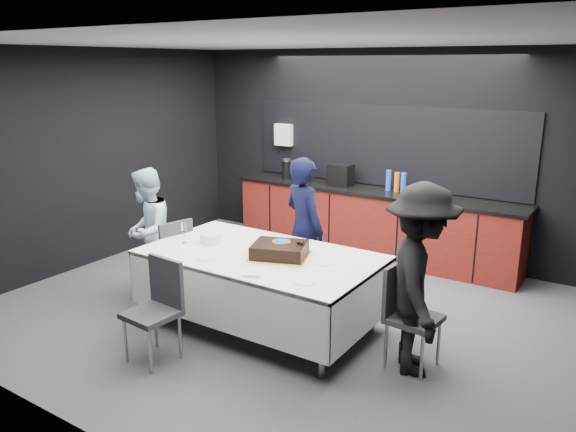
{
  "coord_description": "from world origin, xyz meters",
  "views": [
    {
      "loc": [
        3.11,
        -4.65,
        2.61
      ],
      "look_at": [
        0.0,
        0.1,
        1.05
      ],
      "focal_mm": 35.0,
      "sensor_mm": 36.0,
      "label": 1
    }
  ],
  "objects_px": {
    "party_table": "(261,267)",
    "chair_right": "(406,308)",
    "chair_left": "(172,253)",
    "cake_assembly": "(280,250)",
    "person_center": "(304,228)",
    "person_left": "(147,231)",
    "champagne_flute": "(184,228)",
    "person_right": "(420,280)",
    "plate_stack": "(211,238)",
    "chair_near": "(158,302)"
  },
  "relations": [
    {
      "from": "party_table",
      "to": "person_right",
      "type": "relative_size",
      "value": 1.39
    },
    {
      "from": "person_left",
      "to": "chair_near",
      "type": "bearing_deg",
      "value": 21.72
    },
    {
      "from": "champagne_flute",
      "to": "person_left",
      "type": "height_order",
      "value": "person_left"
    },
    {
      "from": "champagne_flute",
      "to": "chair_right",
      "type": "height_order",
      "value": "champagne_flute"
    },
    {
      "from": "chair_near",
      "to": "person_center",
      "type": "distance_m",
      "value": 1.96
    },
    {
      "from": "party_table",
      "to": "plate_stack",
      "type": "height_order",
      "value": "plate_stack"
    },
    {
      "from": "cake_assembly",
      "to": "person_right",
      "type": "distance_m",
      "value": 1.41
    },
    {
      "from": "champagne_flute",
      "to": "chair_right",
      "type": "bearing_deg",
      "value": 6.35
    },
    {
      "from": "cake_assembly",
      "to": "champagne_flute",
      "type": "bearing_deg",
      "value": -170.22
    },
    {
      "from": "champagne_flute",
      "to": "party_table",
      "type": "bearing_deg",
      "value": 10.56
    },
    {
      "from": "plate_stack",
      "to": "chair_near",
      "type": "xyz_separation_m",
      "value": [
        0.24,
        -1.01,
        -0.3
      ]
    },
    {
      "from": "cake_assembly",
      "to": "person_left",
      "type": "relative_size",
      "value": 0.46
    },
    {
      "from": "cake_assembly",
      "to": "person_center",
      "type": "bearing_deg",
      "value": 106.47
    },
    {
      "from": "cake_assembly",
      "to": "person_left",
      "type": "xyz_separation_m",
      "value": [
        -1.85,
        0.01,
        -0.12
      ]
    },
    {
      "from": "party_table",
      "to": "person_center",
      "type": "bearing_deg",
      "value": 92.66
    },
    {
      "from": "plate_stack",
      "to": "person_left",
      "type": "relative_size",
      "value": 0.15
    },
    {
      "from": "party_table",
      "to": "chair_near",
      "type": "bearing_deg",
      "value": -111.72
    },
    {
      "from": "person_left",
      "to": "champagne_flute",
      "type": "bearing_deg",
      "value": 47.58
    },
    {
      "from": "chair_right",
      "to": "person_left",
      "type": "distance_m",
      "value": 3.14
    },
    {
      "from": "person_left",
      "to": "chair_right",
      "type": "bearing_deg",
      "value": 63.29
    },
    {
      "from": "cake_assembly",
      "to": "person_right",
      "type": "bearing_deg",
      "value": 1.18
    },
    {
      "from": "chair_near",
      "to": "person_left",
      "type": "relative_size",
      "value": 0.63
    },
    {
      "from": "person_right",
      "to": "champagne_flute",
      "type": "bearing_deg",
      "value": 68.45
    },
    {
      "from": "cake_assembly",
      "to": "chair_right",
      "type": "relative_size",
      "value": 0.72
    },
    {
      "from": "plate_stack",
      "to": "champagne_flute",
      "type": "height_order",
      "value": "champagne_flute"
    },
    {
      "from": "party_table",
      "to": "champagne_flute",
      "type": "relative_size",
      "value": 10.36
    },
    {
      "from": "person_center",
      "to": "person_left",
      "type": "height_order",
      "value": "person_center"
    },
    {
      "from": "cake_assembly",
      "to": "person_center",
      "type": "xyz_separation_m",
      "value": [
        -0.26,
        0.87,
        -0.04
      ]
    },
    {
      "from": "cake_assembly",
      "to": "person_right",
      "type": "xyz_separation_m",
      "value": [
        1.41,
        0.03,
        -0.01
      ]
    },
    {
      "from": "party_table",
      "to": "cake_assembly",
      "type": "distance_m",
      "value": 0.3
    },
    {
      "from": "cake_assembly",
      "to": "chair_left",
      "type": "relative_size",
      "value": 0.72
    },
    {
      "from": "chair_left",
      "to": "plate_stack",
      "type": "bearing_deg",
      "value": -2.78
    },
    {
      "from": "party_table",
      "to": "plate_stack",
      "type": "xyz_separation_m",
      "value": [
        -0.64,
        -0.0,
        0.19
      ]
    },
    {
      "from": "chair_left",
      "to": "chair_right",
      "type": "height_order",
      "value": "same"
    },
    {
      "from": "party_table",
      "to": "chair_left",
      "type": "relative_size",
      "value": 2.51
    },
    {
      "from": "champagne_flute",
      "to": "chair_left",
      "type": "xyz_separation_m",
      "value": [
        -0.39,
        0.19,
        -0.4
      ]
    },
    {
      "from": "chair_left",
      "to": "cake_assembly",
      "type": "bearing_deg",
      "value": -0.08
    },
    {
      "from": "party_table",
      "to": "person_left",
      "type": "height_order",
      "value": "person_left"
    },
    {
      "from": "plate_stack",
      "to": "chair_right",
      "type": "xyz_separation_m",
      "value": [
        2.14,
        0.1,
        -0.3
      ]
    },
    {
      "from": "chair_right",
      "to": "person_right",
      "type": "relative_size",
      "value": 0.55
    },
    {
      "from": "chair_right",
      "to": "plate_stack",
      "type": "bearing_deg",
      "value": -177.2
    },
    {
      "from": "party_table",
      "to": "chair_right",
      "type": "height_order",
      "value": "chair_right"
    },
    {
      "from": "cake_assembly",
      "to": "plate_stack",
      "type": "height_order",
      "value": "cake_assembly"
    },
    {
      "from": "plate_stack",
      "to": "champagne_flute",
      "type": "relative_size",
      "value": 0.98
    },
    {
      "from": "cake_assembly",
      "to": "chair_left",
      "type": "bearing_deg",
      "value": 179.92
    },
    {
      "from": "party_table",
      "to": "chair_right",
      "type": "relative_size",
      "value": 2.51
    },
    {
      "from": "chair_near",
      "to": "person_center",
      "type": "height_order",
      "value": "person_center"
    },
    {
      "from": "champagne_flute",
      "to": "person_right",
      "type": "distance_m",
      "value": 2.5
    },
    {
      "from": "plate_stack",
      "to": "person_center",
      "type": "relative_size",
      "value": 0.14
    },
    {
      "from": "champagne_flute",
      "to": "person_right",
      "type": "xyz_separation_m",
      "value": [
        2.49,
        0.22,
        -0.1
      ]
    }
  ]
}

